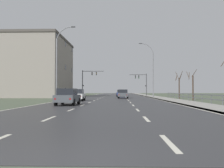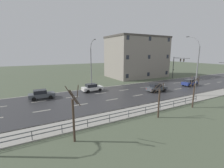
{
  "view_description": "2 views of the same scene",
  "coord_description": "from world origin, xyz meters",
  "px_view_note": "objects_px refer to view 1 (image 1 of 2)",
  "views": [
    {
      "loc": [
        1.04,
        -4.43,
        1.37
      ],
      "look_at": [
        -0.47,
        48.32,
        2.8
      ],
      "focal_mm": 39.46,
      "sensor_mm": 36.0,
      "label": 1
    },
    {
      "loc": [
        24.41,
        16.82,
        7.79
      ],
      "look_at": [
        0.0,
        30.25,
        2.13
      ],
      "focal_mm": 25.25,
      "sensor_mm": 36.0,
      "label": 2
    }
  ],
  "objects_px": {
    "street_lamp_midground": "(152,71)",
    "brick_building": "(39,68)",
    "street_lamp_left_bank": "(58,64)",
    "car_near_left": "(123,94)",
    "car_far_left": "(121,93)",
    "traffic_signal_right": "(142,81)",
    "traffic_signal_left": "(88,78)",
    "car_distant": "(68,97)",
    "car_near_right": "(77,95)"
  },
  "relations": [
    {
      "from": "car_far_left",
      "to": "car_distant",
      "type": "bearing_deg",
      "value": -102.83
    },
    {
      "from": "street_lamp_left_bank",
      "to": "car_near_left",
      "type": "relative_size",
      "value": 2.48
    },
    {
      "from": "car_near_right",
      "to": "brick_building",
      "type": "bearing_deg",
      "value": 118.75
    },
    {
      "from": "street_lamp_left_bank",
      "to": "brick_building",
      "type": "bearing_deg",
      "value": 115.34
    },
    {
      "from": "street_lamp_left_bank",
      "to": "car_far_left",
      "type": "bearing_deg",
      "value": 67.14
    },
    {
      "from": "car_far_left",
      "to": "street_lamp_left_bank",
      "type": "bearing_deg",
      "value": -116.22
    },
    {
      "from": "street_lamp_left_bank",
      "to": "car_distant",
      "type": "xyz_separation_m",
      "value": [
        3.59,
        -10.53,
        -4.23
      ]
    },
    {
      "from": "traffic_signal_right",
      "to": "brick_building",
      "type": "xyz_separation_m",
      "value": [
        -23.25,
        -9.05,
        2.45
      ]
    },
    {
      "from": "traffic_signal_left",
      "to": "traffic_signal_right",
      "type": "bearing_deg",
      "value": 7.94
    },
    {
      "from": "car_near_right",
      "to": "car_far_left",
      "type": "bearing_deg",
      "value": 73.08
    },
    {
      "from": "car_far_left",
      "to": "car_near_left",
      "type": "relative_size",
      "value": 1.01
    },
    {
      "from": "street_lamp_left_bank",
      "to": "brick_building",
      "type": "distance_m",
      "value": 21.02
    },
    {
      "from": "traffic_signal_right",
      "to": "car_distant",
      "type": "relative_size",
      "value": 1.36
    },
    {
      "from": "traffic_signal_left",
      "to": "street_lamp_left_bank",
      "type": "bearing_deg",
      "value": -91.73
    },
    {
      "from": "street_lamp_midground",
      "to": "street_lamp_left_bank",
      "type": "xyz_separation_m",
      "value": [
        -14.83,
        -13.75,
        -0.12
      ]
    },
    {
      "from": "street_lamp_midground",
      "to": "car_near_right",
      "type": "bearing_deg",
      "value": -128.71
    },
    {
      "from": "street_lamp_left_bank",
      "to": "car_far_left",
      "type": "height_order",
      "value": "street_lamp_left_bank"
    },
    {
      "from": "car_far_left",
      "to": "traffic_signal_right",
      "type": "bearing_deg",
      "value": 49.03
    },
    {
      "from": "car_near_left",
      "to": "brick_building",
      "type": "xyz_separation_m",
      "value": [
        -18.17,
        8.8,
        5.49
      ]
    },
    {
      "from": "street_lamp_midground",
      "to": "car_near_left",
      "type": "relative_size",
      "value": 2.54
    },
    {
      "from": "brick_building",
      "to": "car_near_right",
      "type": "bearing_deg",
      "value": -59.37
    },
    {
      "from": "street_lamp_midground",
      "to": "street_lamp_left_bank",
      "type": "relative_size",
      "value": 1.03
    },
    {
      "from": "street_lamp_left_bank",
      "to": "traffic_signal_left",
      "type": "height_order",
      "value": "street_lamp_left_bank"
    },
    {
      "from": "traffic_signal_right",
      "to": "car_near_left",
      "type": "bearing_deg",
      "value": -105.88
    },
    {
      "from": "car_near_right",
      "to": "car_far_left",
      "type": "relative_size",
      "value": 0.99
    },
    {
      "from": "traffic_signal_left",
      "to": "brick_building",
      "type": "bearing_deg",
      "value": -143.72
    },
    {
      "from": "traffic_signal_right",
      "to": "car_near_right",
      "type": "height_order",
      "value": "traffic_signal_right"
    },
    {
      "from": "car_near_left",
      "to": "street_lamp_midground",
      "type": "bearing_deg",
      "value": 34.59
    },
    {
      "from": "street_lamp_midground",
      "to": "brick_building",
      "type": "bearing_deg",
      "value": 167.64
    },
    {
      "from": "traffic_signal_left",
      "to": "brick_building",
      "type": "relative_size",
      "value": 0.36
    },
    {
      "from": "car_far_left",
      "to": "car_near_left",
      "type": "bearing_deg",
      "value": -91.56
    },
    {
      "from": "car_near_right",
      "to": "car_distant",
      "type": "height_order",
      "value": "same"
    },
    {
      "from": "traffic_signal_right",
      "to": "car_near_right",
      "type": "xyz_separation_m",
      "value": [
        -11.35,
        -29.14,
        -3.04
      ]
    },
    {
      "from": "car_near_right",
      "to": "street_lamp_midground",
      "type": "bearing_deg",
      "value": 49.4
    },
    {
      "from": "car_far_left",
      "to": "car_near_left",
      "type": "height_order",
      "value": "same"
    },
    {
      "from": "brick_building",
      "to": "street_lamp_left_bank",
      "type": "bearing_deg",
      "value": -64.66
    },
    {
      "from": "street_lamp_left_bank",
      "to": "traffic_signal_right",
      "type": "xyz_separation_m",
      "value": [
        14.27,
        28.02,
        -1.19
      ]
    },
    {
      "from": "car_distant",
      "to": "brick_building",
      "type": "relative_size",
      "value": 0.23
    },
    {
      "from": "brick_building",
      "to": "traffic_signal_right",
      "type": "bearing_deg",
      "value": 21.27
    },
    {
      "from": "car_far_left",
      "to": "brick_building",
      "type": "bearing_deg",
      "value": -176.88
    },
    {
      "from": "street_lamp_left_bank",
      "to": "brick_building",
      "type": "xyz_separation_m",
      "value": [
        -8.98,
        18.97,
        1.26
      ]
    },
    {
      "from": "car_near_left",
      "to": "car_distant",
      "type": "height_order",
      "value": "same"
    },
    {
      "from": "car_distant",
      "to": "brick_building",
      "type": "xyz_separation_m",
      "value": [
        -12.57,
        29.5,
        5.49
      ]
    },
    {
      "from": "street_lamp_midground",
      "to": "traffic_signal_right",
      "type": "xyz_separation_m",
      "value": [
        -0.56,
        14.27,
        -1.31
      ]
    },
    {
      "from": "traffic_signal_right",
      "to": "car_distant",
      "type": "distance_m",
      "value": 40.12
    },
    {
      "from": "traffic_signal_right",
      "to": "car_near_left",
      "type": "relative_size",
      "value": 1.35
    },
    {
      "from": "street_lamp_midground",
      "to": "car_far_left",
      "type": "distance_m",
      "value": 10.35
    },
    {
      "from": "car_distant",
      "to": "car_near_right",
      "type": "bearing_deg",
      "value": 95.0
    },
    {
      "from": "car_near_left",
      "to": "traffic_signal_left",
      "type": "bearing_deg",
      "value": 119.91
    },
    {
      "from": "car_near_left",
      "to": "brick_building",
      "type": "height_order",
      "value": "brick_building"
    }
  ]
}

